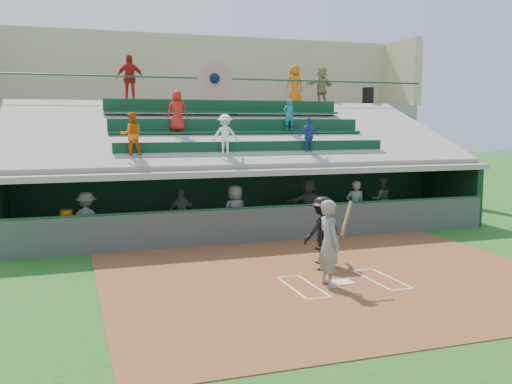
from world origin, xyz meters
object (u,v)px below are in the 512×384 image
object	(u,v)px
batter_at_plate	(329,243)
white_table	(67,235)
water_cooler	(66,216)
trash_bin	(368,96)
catcher	(324,250)
home_plate	(343,282)

from	to	relation	value
batter_at_plate	white_table	bearing A→B (deg)	133.00
water_cooler	trash_bin	xyz separation A→B (m)	(13.65, 6.48, 4.00)
catcher	batter_at_plate	bearing A→B (deg)	78.43
catcher	white_table	bearing A→B (deg)	-28.20
home_plate	batter_at_plate	xyz separation A→B (m)	(-0.43, -0.12, 0.99)
white_table	batter_at_plate	bearing A→B (deg)	-49.44
water_cooler	catcher	bearing A→B (deg)	-36.91
white_table	trash_bin	bearing A→B (deg)	22.72
home_plate	catcher	distance (m)	1.35
home_plate	water_cooler	world-z (taller)	water_cooler
white_table	home_plate	bearing A→B (deg)	-46.76
home_plate	white_table	size ratio (longest dim) A/B	0.48
home_plate	batter_at_plate	world-z (taller)	batter_at_plate
white_table	water_cooler	world-z (taller)	water_cooler
batter_at_plate	water_cooler	xyz separation A→B (m)	(-5.68, 6.03, -0.02)
catcher	water_cooler	distance (m)	7.77
white_table	water_cooler	xyz separation A→B (m)	(-0.00, -0.07, 0.57)
home_plate	white_table	world-z (taller)	white_table
catcher	home_plate	bearing A→B (deg)	95.10
home_plate	catcher	world-z (taller)	catcher
water_cooler	trash_bin	bearing A→B (deg)	25.38
home_plate	trash_bin	xyz separation A→B (m)	(7.54, 12.38, 4.96)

